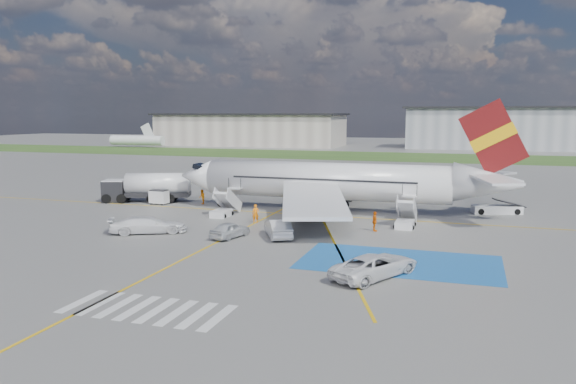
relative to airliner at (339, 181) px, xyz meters
name	(u,v)px	position (x,y,z in m)	size (l,w,h in m)	color
ground	(284,240)	(-1.51, -14.00, -3.39)	(400.00, 400.00, 0.00)	#60605E
grass_strip	(407,157)	(-1.51, 81.00, -3.39)	(400.00, 30.00, 0.01)	#2D4C1E
taxiway_line_main	(321,216)	(-1.51, -2.00, -3.39)	(120.00, 0.20, 0.01)	gold
taxiway_line_cross	(170,266)	(-6.51, -24.00, -3.39)	(0.20, 60.00, 0.01)	gold
taxiway_line_diag	(321,216)	(-1.51, -2.00, -3.39)	(0.20, 60.00, 0.01)	gold
staging_box	(400,262)	(8.49, -18.00, -3.39)	(14.00, 8.00, 0.01)	#1A59A0
crosswalk	(147,309)	(-3.31, -32.00, -3.39)	(9.00, 4.00, 0.01)	silver
terminal_west	(250,130)	(-56.51, 116.00, 1.61)	(60.00, 22.00, 10.00)	#9F9489
terminal_centre	(491,129)	(18.49, 121.00, 2.61)	(48.00, 18.00, 12.00)	gray
airliner	(339,181)	(0.00, 0.00, 0.00)	(36.81, 32.95, 11.92)	silver
airstairs_fwd	(223,210)	(-11.01, -5.30, -2.77)	(1.90, 5.20, 3.60)	silver
airstairs_aft	(405,221)	(7.49, -5.30, -2.77)	(1.90, 5.20, 3.60)	silver
fuel_tanker	(147,190)	(-23.52, 0.53, -1.93)	(10.47, 5.73, 3.47)	black
gpu_cart	(159,198)	(-21.27, -0.67, -2.63)	(2.11, 1.43, 1.70)	silver
belt_loader	(497,210)	(15.92, 5.06, -2.99)	(5.57, 3.15, 1.61)	silver
car_silver_a	(230,230)	(-6.19, -14.45, -2.70)	(1.63, 4.06, 1.38)	#B0B3B7
car_silver_b	(278,228)	(-2.36, -13.03, -2.58)	(1.71, 4.92, 1.62)	#ABADB2
van_white_a	(376,262)	(7.43, -22.10, -2.39)	(2.48, 5.37, 2.01)	silver
van_white_b	(148,222)	(-13.82, -14.97, -2.41)	(2.04, 5.02, 1.97)	silver
crew_fwd	(256,214)	(-6.52, -7.61, -2.49)	(0.66, 0.43, 1.81)	orange
crew_nose	(202,197)	(-16.56, 0.99, -2.53)	(0.83, 0.65, 1.72)	orange
crew_aft	(375,221)	(5.08, -8.02, -2.49)	(1.06, 0.44, 1.80)	orange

